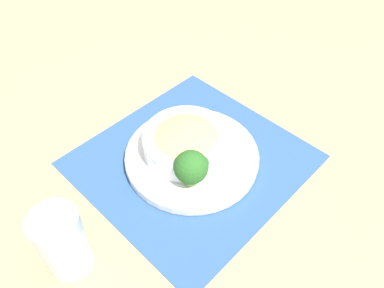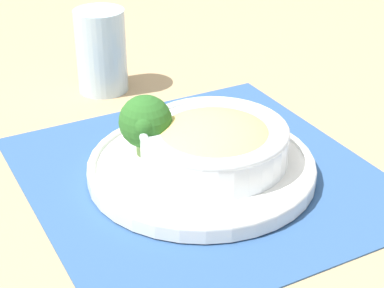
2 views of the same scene
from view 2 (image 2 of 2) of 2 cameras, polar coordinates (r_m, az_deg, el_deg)
The scene contains 10 objects.
ground_plane at distance 0.79m, azimuth 0.84°, elevation -2.94°, with size 4.00×4.00×0.00m, color tan.
placemat at distance 0.79m, azimuth 0.84°, elevation -2.81°, with size 0.46×0.44×0.00m.
plate at distance 0.78m, azimuth 0.85°, elevation -1.99°, with size 0.28×0.28×0.02m.
bowl at distance 0.77m, azimuth 1.95°, elevation 0.33°, with size 0.18×0.18×0.05m.
broccoli_floret at distance 0.78m, azimuth -4.16°, elevation 1.94°, with size 0.07×0.07×0.08m.
carrot_slice_near at distance 0.77m, azimuth -2.76°, elevation -1.98°, with size 0.04×0.04×0.01m.
carrot_slice_middle at distance 0.75m, azimuth -2.21°, elevation -2.59°, with size 0.04×0.04×0.01m.
carrot_slice_far at distance 0.74m, azimuth -1.27°, elevation -3.09°, with size 0.04×0.04×0.01m.
carrot_slice_extra at distance 0.74m, azimuth -0.03°, elevation -3.38°, with size 0.04×0.04×0.01m.
water_glass at distance 1.01m, azimuth -8.03°, elevation 7.81°, with size 0.08×0.08×0.13m.
Camera 2 is at (-0.61, 0.28, 0.42)m, focal length 60.00 mm.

